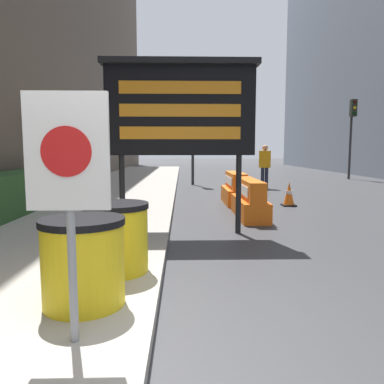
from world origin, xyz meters
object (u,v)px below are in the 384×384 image
message_board (180,109)px  traffic_light_far_side (352,122)px  pedestrian_worker (265,163)px  jersey_barrier_orange_near (236,190)px  barrel_drum_foreground (83,261)px  warning_sign (68,172)px  traffic_cone_near (289,194)px  traffic_light_near_curb (193,117)px  jersey_barrier_orange_far (250,201)px  traffic_cone_mid (234,186)px  barrel_drum_middle (116,237)px

message_board → traffic_light_far_side: traffic_light_far_side is taller
message_board → pedestrian_worker: 8.45m
jersey_barrier_orange_near → traffic_light_far_side: traffic_light_far_side is taller
barrel_drum_foreground → warning_sign: size_ratio=0.44×
traffic_cone_near → traffic_light_near_curb: bearing=111.6°
jersey_barrier_orange_far → jersey_barrier_orange_near: jersey_barrier_orange_near is taller
jersey_barrier_orange_far → pedestrian_worker: bearing=74.6°
traffic_cone_near → traffic_light_near_curb: 7.01m
traffic_cone_near → jersey_barrier_orange_near: bearing=158.5°
warning_sign → jersey_barrier_orange_near: bearing=73.7°
barrel_drum_foreground → traffic_light_far_side: size_ratio=0.20×
traffic_light_far_side → barrel_drum_foreground: bearing=-121.2°
message_board → jersey_barrier_orange_far: bearing=46.3°
message_board → traffic_light_far_side: size_ratio=0.76×
traffic_cone_mid → pedestrian_worker: bearing=62.4°
traffic_cone_mid → pedestrian_worker: 3.52m
warning_sign → traffic_light_far_side: size_ratio=0.44×
traffic_cone_near → traffic_light_far_side: bearing=57.6°
barrel_drum_foreground → jersey_barrier_orange_near: (2.38, 7.15, -0.14)m
barrel_drum_middle → jersey_barrier_orange_far: size_ratio=0.40×
warning_sign → jersey_barrier_orange_near: size_ratio=1.01×
jersey_barrier_orange_far → traffic_cone_near: size_ratio=3.06×
barrel_drum_middle → traffic_cone_mid: (2.32, 7.11, -0.13)m
pedestrian_worker → message_board: bearing=81.5°
traffic_cone_mid → jersey_barrier_orange_near: bearing=-94.9°
barrel_drum_foreground → pedestrian_worker: size_ratio=0.47×
barrel_drum_foreground → traffic_light_near_curb: size_ratio=0.20×
barrel_drum_middle → traffic_light_far_side: (9.28, 14.63, 2.37)m
message_board → jersey_barrier_orange_near: bearing=68.0°
traffic_light_near_curb → barrel_drum_middle: bearing=-95.8°
jersey_barrier_orange_far → traffic_light_near_curb: bearing=97.7°
pedestrian_worker → traffic_cone_near: bearing=99.9°
traffic_light_far_side → pedestrian_worker: size_ratio=2.37×
traffic_light_far_side → jersey_barrier_orange_far: bearing=-123.6°
jersey_barrier_orange_near → traffic_cone_near: (1.36, -0.53, -0.07)m
warning_sign → traffic_cone_near: bearing=63.5°
warning_sign → traffic_cone_mid: size_ratio=2.23×
barrel_drum_foreground → traffic_cone_mid: barrel_drum_foreground is taller
barrel_drum_foreground → barrel_drum_middle: 0.92m
jersey_barrier_orange_near → traffic_cone_near: jersey_barrier_orange_near is taller
jersey_barrier_orange_far → message_board: bearing=-133.7°
barrel_drum_middle → jersey_barrier_orange_near: 6.63m
barrel_drum_middle → jersey_barrier_orange_near: size_ratio=0.45×
barrel_drum_foreground → pedestrian_worker: (4.06, 11.10, 0.47)m
traffic_light_near_curb → traffic_cone_near: bearing=-68.4°
warning_sign → jersey_barrier_orange_far: bearing=68.0°
traffic_light_far_side → jersey_barrier_orange_near: bearing=-129.9°
barrel_drum_middle → message_board: size_ratio=0.26×
warning_sign → traffic_cone_mid: 9.05m
message_board → pedestrian_worker: (3.21, 7.72, -1.21)m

